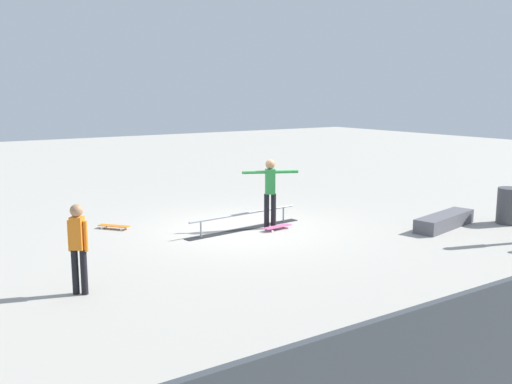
{
  "coord_description": "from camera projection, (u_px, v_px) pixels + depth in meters",
  "views": [
    {
      "loc": [
        7.52,
        11.57,
        3.32
      ],
      "look_at": [
        0.05,
        0.55,
        1.0
      ],
      "focal_mm": 40.47,
      "sensor_mm": 36.0,
      "label": 1
    }
  ],
  "objects": [
    {
      "name": "ground_plane",
      "position": [
        245.0,
        229.0,
        14.16
      ],
      "size": [
        60.0,
        60.0,
        0.0
      ],
      "primitive_type": "plane",
      "color": "#ADA89E"
    },
    {
      "name": "loose_skateboard_orange",
      "position": [
        114.0,
        226.0,
        14.12
      ],
      "size": [
        0.65,
        0.75,
        0.09
      ],
      "rotation": [
        0.0,
        0.0,
        2.24
      ],
      "color": "orange",
      "rests_on": "ground_plane"
    },
    {
      "name": "trash_bin",
      "position": [
        510.0,
        206.0,
        14.65
      ],
      "size": [
        0.62,
        0.62,
        0.92
      ],
      "primitive_type": "cylinder",
      "color": "#47474C",
      "rests_on": "ground_plane"
    },
    {
      "name": "bystander_orange_shirt",
      "position": [
        78.0,
        244.0,
        9.45
      ],
      "size": [
        0.3,
        0.28,
        1.52
      ],
      "rotation": [
        0.0,
        0.0,
        2.42
      ],
      "color": "black",
      "rests_on": "ground_plane"
    },
    {
      "name": "skater_main",
      "position": [
        270.0,
        189.0,
        14.03
      ],
      "size": [
        1.27,
        0.68,
        1.71
      ],
      "rotation": [
        0.0,
        0.0,
        5.82
      ],
      "color": "black",
      "rests_on": "ground_plane"
    },
    {
      "name": "skateboard_main",
      "position": [
        277.0,
        227.0,
        14.04
      ],
      "size": [
        0.82,
        0.33,
        0.09
      ],
      "rotation": [
        0.0,
        0.0,
        3.26
      ],
      "color": "#E05993",
      "rests_on": "ground_plane"
    },
    {
      "name": "grind_rail",
      "position": [
        245.0,
        222.0,
        14.07
      ],
      "size": [
        3.36,
        0.54,
        0.42
      ],
      "rotation": [
        0.0,
        0.0,
        0.09
      ],
      "color": "black",
      "rests_on": "ground_plane"
    },
    {
      "name": "skate_ledge",
      "position": [
        444.0,
        221.0,
        14.24
      ],
      "size": [
        2.24,
        0.98,
        0.34
      ],
      "primitive_type": "cube",
      "rotation": [
        0.0,
        0.0,
        0.21
      ],
      "color": "#595960",
      "rests_on": "ground_plane"
    }
  ]
}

